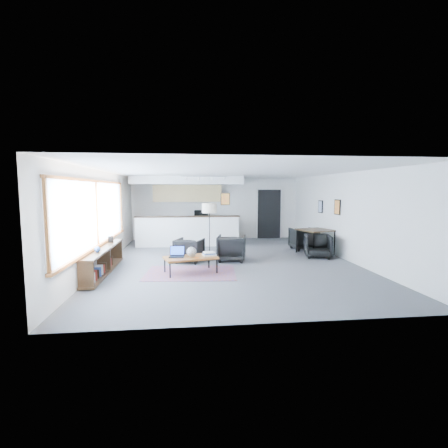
{
  "coord_description": "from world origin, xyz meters",
  "views": [
    {
      "loc": [
        -1.18,
        -9.28,
        2.08
      ],
      "look_at": [
        -0.1,
        0.4,
        1.06
      ],
      "focal_mm": 26.0,
      "sensor_mm": 36.0,
      "label": 1
    }
  ],
  "objects": [
    {
      "name": "room",
      "position": [
        0.0,
        0.0,
        1.3
      ],
      "size": [
        7.02,
        9.02,
        2.62
      ],
      "color": "#4B4B4E",
      "rests_on": "ground"
    },
    {
      "name": "window",
      "position": [
        -3.46,
        -0.9,
        1.46
      ],
      "size": [
        0.1,
        5.95,
        1.66
      ],
      "color": "#8CBFFF",
      "rests_on": "room"
    },
    {
      "name": "console",
      "position": [
        -3.3,
        -1.05,
        0.33
      ],
      "size": [
        0.35,
        3.0,
        0.8
      ],
      "color": "#311F11",
      "rests_on": "floor"
    },
    {
      "name": "kitchenette",
      "position": [
        -1.2,
        3.71,
        1.38
      ],
      "size": [
        4.2,
        1.96,
        2.6
      ],
      "color": "white",
      "rests_on": "floor"
    },
    {
      "name": "doorway",
      "position": [
        2.3,
        4.42,
        1.07
      ],
      "size": [
        1.1,
        0.12,
        2.15
      ],
      "color": "black",
      "rests_on": "room"
    },
    {
      "name": "track_light",
      "position": [
        -0.59,
        2.2,
        2.53
      ],
      "size": [
        1.6,
        0.07,
        0.15
      ],
      "color": "silver",
      "rests_on": "room"
    },
    {
      "name": "wall_art_lower",
      "position": [
        3.47,
        0.4,
        1.55
      ],
      "size": [
        0.03,
        0.38,
        0.48
      ],
      "color": "black",
      "rests_on": "room"
    },
    {
      "name": "wall_art_upper",
      "position": [
        3.47,
        1.7,
        1.5
      ],
      "size": [
        0.03,
        0.34,
        0.44
      ],
      "color": "black",
      "rests_on": "room"
    },
    {
      "name": "kilim_rug",
      "position": [
        -1.13,
        -1.25,
        0.01
      ],
      "size": [
        2.35,
        1.7,
        0.01
      ],
      "rotation": [
        0.0,
        0.0,
        -0.08
      ],
      "color": "#633B4C",
      "rests_on": "floor"
    },
    {
      "name": "coffee_table",
      "position": [
        -1.13,
        -1.25,
        0.39
      ],
      "size": [
        1.43,
        1.02,
        0.42
      ],
      "rotation": [
        0.0,
        0.0,
        0.28
      ],
      "color": "brown",
      "rests_on": "floor"
    },
    {
      "name": "laptop",
      "position": [
        -1.47,
        -1.19,
        0.5
      ],
      "size": [
        0.39,
        0.33,
        0.26
      ],
      "rotation": [
        0.0,
        0.0,
        -0.09
      ],
      "color": "black",
      "rests_on": "coffee_table"
    },
    {
      "name": "ceramic_pot",
      "position": [
        -1.1,
        -1.26,
        0.54
      ],
      "size": [
        0.25,
        0.25,
        0.25
      ],
      "rotation": [
        0.0,
        0.0,
        -0.19
      ],
      "color": "gray",
      "rests_on": "coffee_table"
    },
    {
      "name": "book_stack",
      "position": [
        -0.66,
        -1.16,
        0.47
      ],
      "size": [
        0.37,
        0.32,
        0.1
      ],
      "rotation": [
        0.0,
        0.0,
        0.23
      ],
      "color": "silver",
      "rests_on": "coffee_table"
    },
    {
      "name": "coaster",
      "position": [
        -0.97,
        -1.42,
        0.42
      ],
      "size": [
        0.11,
        0.11,
        0.01
      ],
      "rotation": [
        0.0,
        0.0,
        -0.24
      ],
      "color": "#E5590C",
      "rests_on": "coffee_table"
    },
    {
      "name": "armchair_left",
      "position": [
        -1.16,
        0.04,
        0.38
      ],
      "size": [
        0.93,
        0.9,
        0.76
      ],
      "primitive_type": "imported",
      "rotation": [
        0.0,
        0.0,
        2.79
      ],
      "color": "black",
      "rests_on": "floor"
    },
    {
      "name": "armchair_right",
      "position": [
        0.08,
        0.09,
        0.42
      ],
      "size": [
        0.95,
        0.91,
        0.83
      ],
      "primitive_type": "imported",
      "rotation": [
        0.0,
        0.0,
        2.93
      ],
      "color": "black",
      "rests_on": "floor"
    },
    {
      "name": "floor_lamp",
      "position": [
        -0.5,
        1.14,
        1.44
      ],
      "size": [
        0.61,
        0.61,
        1.66
      ],
      "rotation": [
        0.0,
        0.0,
        -0.35
      ],
      "color": "black",
      "rests_on": "floor"
    },
    {
      "name": "dining_table",
      "position": [
        2.95,
        0.82,
        0.73
      ],
      "size": [
        1.21,
        1.21,
        0.81
      ],
      "rotation": [
        0.0,
        0.0,
        0.32
      ],
      "color": "#311F11",
      "rests_on": "floor"
    },
    {
      "name": "dining_chair_near",
      "position": [
        2.81,
        0.25,
        0.33
      ],
      "size": [
        0.78,
        0.75,
        0.67
      ],
      "primitive_type": "imported",
      "rotation": [
        0.0,
        0.0,
        -0.25
      ],
      "color": "black",
      "rests_on": "floor"
    },
    {
      "name": "dining_chair_far",
      "position": [
        2.83,
        1.59,
        0.36
      ],
      "size": [
        0.74,
        0.7,
        0.72
      ],
      "primitive_type": "imported",
      "rotation": [
        0.0,
        0.0,
        3.21
      ],
      "color": "black",
      "rests_on": "floor"
    },
    {
      "name": "microwave",
      "position": [
        -0.63,
        4.15,
        1.12
      ],
      "size": [
        0.6,
        0.38,
        0.39
      ],
      "primitive_type": "imported",
      "rotation": [
        0.0,
        0.0,
        -0.11
      ],
      "color": "black",
      "rests_on": "kitchenette"
    }
  ]
}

